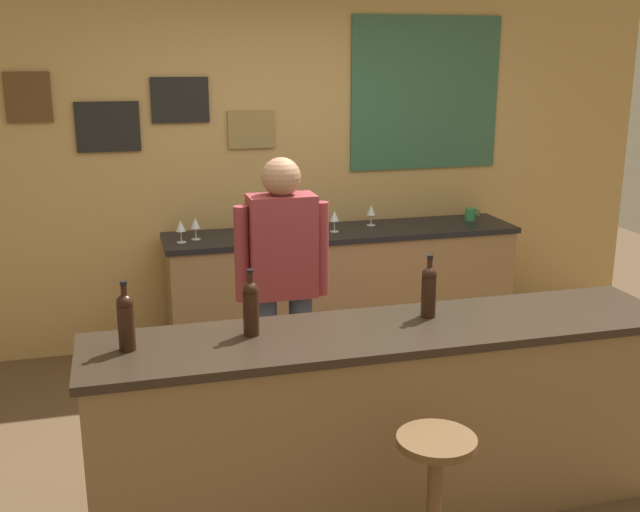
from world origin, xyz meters
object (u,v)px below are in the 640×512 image
(wine_bottle_c, at_px, (429,290))
(coffee_mug, at_px, (471,214))
(bar_stool, at_px, (435,487))
(wine_glass_c, at_px, (269,219))
(wine_bottle_b, at_px, (251,306))
(wine_bottle_a, at_px, (126,320))
(wine_glass_a, at_px, (181,227))
(wine_glass_b, at_px, (195,224))
(wine_glass_e, at_px, (371,211))
(bartender, at_px, (283,282))
(wine_glass_d, at_px, (334,217))

(wine_bottle_c, xyz_separation_m, coffee_mug, (1.22, 2.02, -0.11))
(bar_stool, distance_m, wine_glass_c, 2.73)
(wine_bottle_b, bearing_deg, wine_bottle_a, -175.88)
(wine_glass_a, xyz_separation_m, coffee_mug, (2.22, 0.14, -0.06))
(wine_glass_b, bearing_deg, wine_glass_e, 4.63)
(wine_glass_e, distance_m, coffee_mug, 0.80)
(wine_bottle_c, bearing_deg, wine_glass_c, 100.78)
(wine_glass_b, bearing_deg, wine_bottle_b, -88.96)
(wine_bottle_a, xyz_separation_m, wine_glass_b, (0.51, 2.00, -0.05))
(bartender, height_order, wine_bottle_b, bartender)
(bartender, xyz_separation_m, coffee_mug, (1.78, 1.33, 0.01))
(wine_glass_d, bearing_deg, wine_bottle_a, -127.10)
(bar_stool, height_order, wine_bottle_a, wine_bottle_a)
(wine_glass_a, height_order, wine_glass_c, same)
(wine_bottle_b, distance_m, wine_glass_a, 1.91)
(wine_glass_b, bearing_deg, coffee_mug, 2.00)
(bartender, bearing_deg, wine_bottle_b, -112.98)
(wine_bottle_c, height_order, wine_glass_c, wine_bottle_c)
(wine_bottle_b, height_order, wine_bottle_c, same)
(wine_glass_c, relative_size, wine_glass_e, 1.00)
(bar_stool, distance_m, wine_glass_d, 2.70)
(bar_stool, bearing_deg, wine_bottle_b, 131.82)
(wine_glass_a, height_order, wine_glass_d, same)
(bar_stool, relative_size, wine_glass_c, 4.39)
(wine_glass_e, bearing_deg, wine_glass_a, -173.25)
(wine_bottle_b, relative_size, wine_glass_a, 1.97)
(bar_stool, bearing_deg, wine_bottle_a, 150.81)
(wine_bottle_b, height_order, wine_glass_b, wine_bottle_b)
(bar_stool, bearing_deg, coffee_mug, 61.69)
(wine_glass_a, distance_m, wine_glass_c, 0.63)
(wine_glass_b, height_order, wine_glass_e, same)
(wine_bottle_a, bearing_deg, wine_glass_e, 49.22)
(bartender, bearing_deg, wine_bottle_a, -138.49)
(wine_glass_b, xyz_separation_m, coffee_mug, (2.11, 0.07, -0.06))
(bar_stool, xyz_separation_m, wine_bottle_b, (-0.61, 0.68, 0.60))
(wine_bottle_c, xyz_separation_m, wine_glass_e, (0.42, 2.05, -0.05))
(wine_glass_b, bearing_deg, bar_stool, -76.27)
(wine_glass_e, relative_size, coffee_mug, 1.24)
(bar_stool, height_order, coffee_mug, coffee_mug)
(coffee_mug, bearing_deg, wine_bottle_b, -135.54)
(bar_stool, distance_m, wine_glass_b, 2.78)
(bartender, distance_m, wine_glass_e, 1.68)
(bartender, height_order, wine_glass_b, bartender)
(wine_glass_b, relative_size, wine_glass_e, 1.00)
(wine_bottle_b, bearing_deg, wine_glass_c, 76.20)
(bartender, height_order, coffee_mug, bartender)
(wine_bottle_a, relative_size, wine_bottle_b, 1.00)
(wine_bottle_c, height_order, wine_glass_a, wine_bottle_c)
(wine_glass_b, bearing_deg, wine_glass_c, 2.32)
(wine_glass_a, relative_size, wine_glass_d, 1.00)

